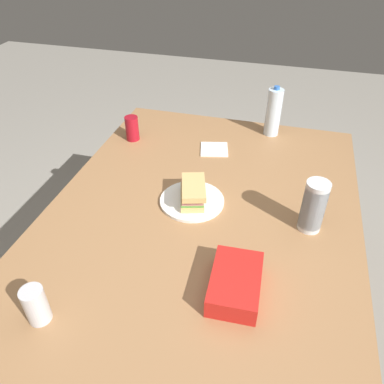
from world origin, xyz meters
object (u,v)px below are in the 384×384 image
(chip_bag, at_px, (235,283))
(plastic_cup_stack, at_px, (313,206))
(dining_table, at_px, (197,237))
(water_bottle_tall, at_px, (273,112))
(sandwich, at_px, (192,192))
(paper_plate, at_px, (192,201))
(soda_can_red, at_px, (132,128))
(soda_can_silver, at_px, (36,305))

(chip_bag, xyz_separation_m, plastic_cup_stack, (-0.36, 0.21, 0.07))
(dining_table, xyz_separation_m, water_bottle_tall, (-0.77, 0.19, 0.19))
(sandwich, bearing_deg, paper_plate, -136.73)
(dining_table, bearing_deg, water_bottle_tall, 165.97)
(dining_table, xyz_separation_m, chip_bag, (0.27, 0.19, 0.11))
(paper_plate, relative_size, chip_bag, 1.12)
(soda_can_red, distance_m, chip_bag, 1.04)
(water_bottle_tall, height_order, plastic_cup_stack, water_bottle_tall)
(sandwich, height_order, soda_can_silver, soda_can_silver)
(dining_table, relative_size, chip_bag, 7.62)
(paper_plate, distance_m, soda_can_red, 0.59)
(paper_plate, distance_m, sandwich, 0.05)
(soda_can_red, height_order, water_bottle_tall, water_bottle_tall)
(sandwich, height_order, chip_bag, sandwich)
(sandwich, distance_m, soda_can_red, 0.59)
(sandwich, distance_m, soda_can_silver, 0.69)
(soda_can_silver, bearing_deg, water_bottle_tall, 157.70)
(soda_can_red, xyz_separation_m, chip_bag, (0.80, 0.66, -0.03))
(dining_table, distance_m, soda_can_red, 0.72)
(sandwich, xyz_separation_m, soda_can_silver, (0.63, -0.28, 0.01))
(water_bottle_tall, bearing_deg, paper_plate, -20.58)
(chip_bag, bearing_deg, soda_can_silver, 112.45)
(dining_table, bearing_deg, soda_can_red, -138.02)
(chip_bag, height_order, water_bottle_tall, water_bottle_tall)
(paper_plate, bearing_deg, soda_can_red, -134.24)
(dining_table, bearing_deg, plastic_cup_stack, 101.97)
(paper_plate, bearing_deg, dining_table, 24.35)
(sandwich, distance_m, plastic_cup_stack, 0.46)
(dining_table, distance_m, sandwich, 0.18)
(water_bottle_tall, distance_m, plastic_cup_stack, 0.72)
(paper_plate, distance_m, chip_bag, 0.46)
(dining_table, distance_m, paper_plate, 0.15)
(paper_plate, height_order, chip_bag, chip_bag)
(chip_bag, relative_size, soda_can_silver, 1.89)
(chip_bag, xyz_separation_m, water_bottle_tall, (-1.04, 0.00, 0.09))
(paper_plate, distance_m, soda_can_silver, 0.69)
(sandwich, relative_size, soda_can_silver, 1.63)
(water_bottle_tall, relative_size, plastic_cup_stack, 1.26)
(soda_can_red, relative_size, plastic_cup_stack, 0.60)
(paper_plate, relative_size, plastic_cup_stack, 1.27)
(soda_can_red, relative_size, soda_can_silver, 1.00)
(soda_can_red, bearing_deg, soda_can_silver, 7.64)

